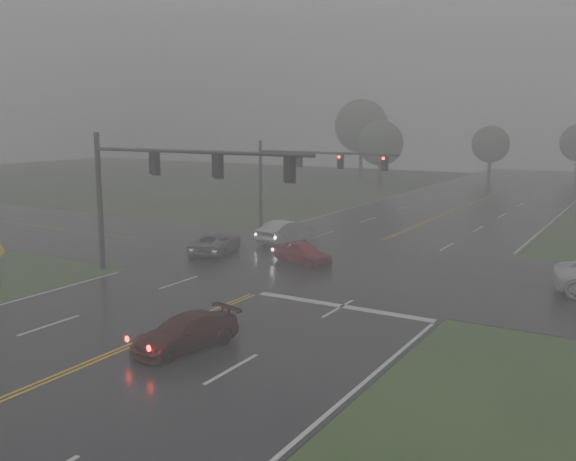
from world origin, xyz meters
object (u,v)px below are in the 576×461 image
Objects in this scene: sedan_maroon at (186,349)px; car_grey at (216,253)px; signal_gantry_far at (300,169)px; signal_gantry_near at (156,177)px; sedan_red at (302,264)px; sedan_silver at (287,243)px.

car_grey is (-9.19, 14.04, 0.00)m from sedan_maroon.
car_grey is 10.77m from signal_gantry_far.
signal_gantry_near is at bearing 82.47° from car_grey.
sedan_maroon is 16.77m from car_grey.
sedan_red is at bearing 164.31° from car_grey.
sedan_maroon is at bearing -43.40° from signal_gantry_near.
signal_gantry_near is at bearing 150.25° from sedan_maroon.
car_grey is at bearing 109.83° from sedan_red.
sedan_red is 6.39m from sedan_silver.
sedan_red is 0.34× the size of signal_gantry_far.
sedan_silver is at bearing 85.79° from signal_gantry_near.
signal_gantry_far is (-1.56, 4.44, 4.65)m from sedan_silver.
signal_gantry_far is (-0.69, 16.18, -0.64)m from signal_gantry_near.
sedan_red is 0.82× the size of sedan_silver.
sedan_maroon is 0.37× the size of signal_gantry_far.
car_grey is at bearing -92.96° from signal_gantry_far.
signal_gantry_near is at bearing 95.47° from sedan_silver.
sedan_red is (-3.16, 14.28, 0.00)m from sedan_maroon.
signal_gantry_far reaches higher than sedan_silver.
car_grey is 8.45m from signal_gantry_near.
signal_gantry_far is (-5.53, 9.46, 4.65)m from sedan_red.
sedan_red is 6.03m from car_grey.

